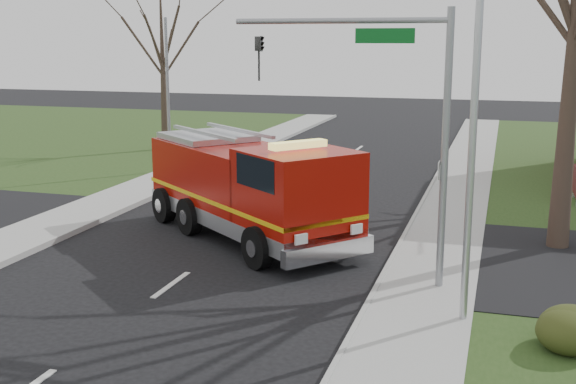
# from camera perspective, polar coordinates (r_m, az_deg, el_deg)

# --- Properties ---
(ground) EXTENTS (120.00, 120.00, 0.00)m
(ground) POSITION_cam_1_polar(r_m,az_deg,el_deg) (18.56, -9.21, -7.27)
(ground) COLOR black
(ground) RESTS_ON ground
(sidewalk_right) EXTENTS (2.40, 80.00, 0.15)m
(sidewalk_right) POSITION_cam_1_polar(r_m,az_deg,el_deg) (16.89, 10.32, -9.02)
(sidewalk_right) COLOR #9B9B95
(sidewalk_right) RESTS_ON ground
(hedge_corner) EXTENTS (2.80, 2.00, 0.90)m
(hedge_corner) POSITION_cam_1_polar(r_m,az_deg,el_deg) (15.74, 20.25, -9.23)
(hedge_corner) COLOR #303714
(hedge_corner) RESTS_ON lawn_right
(bare_tree_left) EXTENTS (4.50, 4.50, 9.00)m
(bare_tree_left) POSITION_cam_1_polar(r_m,az_deg,el_deg) (39.90, -9.92, 11.11)
(bare_tree_left) COLOR #32261E
(bare_tree_left) RESTS_ON ground
(traffic_signal_mast) EXTENTS (5.29, 0.18, 6.80)m
(traffic_signal_mast) POSITION_cam_1_polar(r_m,az_deg,el_deg) (17.45, 8.22, 7.38)
(traffic_signal_mast) COLOR gray
(traffic_signal_mast) RESTS_ON ground
(streetlight_pole) EXTENTS (1.48, 0.16, 8.40)m
(streetlight_pole) POSITION_cam_1_polar(r_m,az_deg,el_deg) (15.29, 14.24, 5.90)
(streetlight_pole) COLOR #B7BABF
(streetlight_pole) RESTS_ON ground
(utility_pole_far) EXTENTS (0.14, 0.14, 7.00)m
(utility_pole_far) POSITION_cam_1_polar(r_m,az_deg,el_deg) (33.20, -9.46, 7.41)
(utility_pole_far) COLOR gray
(utility_pole_far) RESTS_ON ground
(fire_engine) EXTENTS (8.20, 7.46, 3.35)m
(fire_engine) POSITION_cam_1_polar(r_m,az_deg,el_deg) (22.17, -3.02, 0.12)
(fire_engine) COLOR #970F06
(fire_engine) RESTS_ON ground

